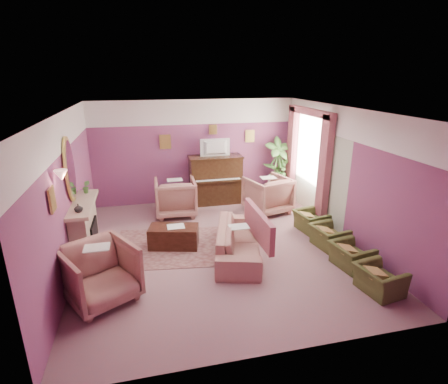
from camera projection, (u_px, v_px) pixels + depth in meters
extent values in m
cube|color=gray|center=(219.00, 248.00, 7.26)|extent=(5.50, 6.00, 0.01)
cube|color=white|center=(218.00, 110.00, 6.36)|extent=(5.50, 6.00, 0.01)
cube|color=#6D3A75|center=(195.00, 152.00, 9.58)|extent=(5.50, 0.02, 2.80)
cube|color=#6D3A75|center=(273.00, 259.00, 4.05)|extent=(5.50, 0.02, 2.80)
cube|color=#6D3A75|center=(68.00, 194.00, 6.22)|extent=(0.02, 6.00, 2.80)
cube|color=#6D3A75|center=(345.00, 175.00, 7.41)|extent=(0.02, 6.00, 2.80)
cube|color=white|center=(194.00, 112.00, 9.22)|extent=(5.50, 0.01, 0.65)
cube|color=beige|center=(314.00, 173.00, 8.71)|extent=(0.01, 3.00, 2.15)
cube|color=tan|center=(85.00, 232.00, 6.71)|extent=(0.30, 1.40, 1.10)
cube|color=black|center=(91.00, 238.00, 6.78)|extent=(0.18, 0.72, 0.68)
cube|color=#F96D00|center=(95.00, 246.00, 6.85)|extent=(0.06, 0.54, 0.10)
cube|color=tan|center=(83.00, 204.00, 6.53)|extent=(0.40, 1.55, 0.07)
cube|color=tan|center=(99.00, 256.00, 6.93)|extent=(0.55, 1.50, 0.02)
ellipsoid|color=#CDBA55|center=(70.00, 169.00, 6.29)|extent=(0.04, 0.72, 1.20)
ellipsoid|color=white|center=(71.00, 169.00, 6.29)|extent=(0.01, 0.60, 1.06)
cone|color=#FFAE9E|center=(61.00, 175.00, 5.28)|extent=(0.20, 0.20, 0.16)
cube|color=black|center=(216.00, 180.00, 9.63)|extent=(1.40, 0.60, 1.30)
cube|color=black|center=(218.00, 181.00, 9.29)|extent=(1.30, 0.12, 0.06)
cube|color=white|center=(218.00, 180.00, 9.27)|extent=(1.20, 0.08, 0.02)
cube|color=black|center=(215.00, 157.00, 9.42)|extent=(1.45, 0.65, 0.04)
imported|color=black|center=(216.00, 146.00, 9.28)|extent=(0.80, 0.12, 0.48)
cube|color=#CDBA55|center=(165.00, 142.00, 9.27)|extent=(0.30, 0.03, 0.38)
cube|color=#CDBA55|center=(250.00, 136.00, 9.75)|extent=(0.26, 0.03, 0.34)
cube|color=#CDBA55|center=(213.00, 130.00, 9.46)|extent=(0.22, 0.03, 0.26)
cube|color=#CDBA55|center=(52.00, 199.00, 5.02)|extent=(0.03, 0.28, 0.36)
cube|color=beige|center=(310.00, 147.00, 8.73)|extent=(0.03, 1.40, 1.80)
cube|color=#984A57|center=(324.00, 172.00, 7.99)|extent=(0.16, 0.34, 2.60)
cube|color=#984A57|center=(292.00, 155.00, 9.69)|extent=(0.16, 0.34, 2.60)
cube|color=#984A57|center=(310.00, 112.00, 8.43)|extent=(0.16, 2.20, 0.16)
imported|color=#488438|center=(86.00, 187.00, 6.99)|extent=(0.16, 0.16, 0.28)
imported|color=white|center=(78.00, 208.00, 6.04)|extent=(0.16, 0.16, 0.16)
cube|color=#805250|center=(174.00, 246.00, 7.31)|extent=(2.71, 2.11, 0.01)
cube|color=black|center=(174.00, 237.00, 7.24)|extent=(1.09, 0.73, 0.45)
cube|color=white|center=(176.00, 226.00, 7.18)|extent=(0.35, 0.28, 0.01)
imported|color=#A97467|center=(239.00, 235.00, 6.87)|extent=(0.70, 2.10, 0.85)
cube|color=#984A57|center=(258.00, 225.00, 6.90)|extent=(0.11, 1.59, 0.58)
imported|color=#A97467|center=(175.00, 195.00, 8.83)|extent=(1.00, 1.00, 1.04)
imported|color=#A97467|center=(268.00, 193.00, 9.01)|extent=(1.00, 1.00, 1.04)
imported|color=#A97467|center=(100.00, 271.00, 5.44)|extent=(1.00, 1.00, 1.04)
imported|color=#474F24|center=(380.00, 276.00, 5.70)|extent=(0.50, 0.71, 0.61)
imported|color=#474F24|center=(351.00, 252.00, 6.46)|extent=(0.50, 0.71, 0.61)
imported|color=#474F24|center=(329.00, 233.00, 7.21)|extent=(0.50, 0.71, 0.61)
imported|color=#474F24|center=(311.00, 218.00, 7.97)|extent=(0.50, 0.71, 0.61)
cylinder|color=silver|center=(277.00, 188.00, 9.95)|extent=(0.52, 0.52, 0.70)
imported|color=#488438|center=(278.00, 170.00, 9.78)|extent=(0.30, 0.30, 0.34)
imported|color=#488438|center=(283.00, 172.00, 9.72)|extent=(0.16, 0.16, 0.28)
cylinder|color=brown|center=(276.00, 193.00, 10.08)|extent=(0.34, 0.34, 0.34)
imported|color=#488438|center=(278.00, 163.00, 9.80)|extent=(0.76, 0.76, 1.44)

